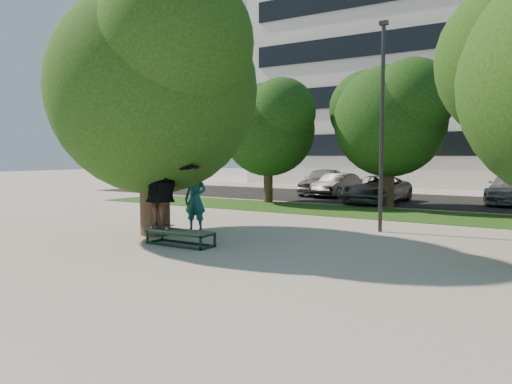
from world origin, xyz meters
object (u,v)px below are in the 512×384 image
Objects in this scene: tree_left at (153,78)px; bystander at (195,199)px; car_silver_a at (323,181)px; car_grey at (377,189)px; grind_box at (180,238)px; car_dark at (337,185)px; lamppost at (382,125)px.

tree_left reaches higher than bystander.
car_silver_a is (-1.87, 15.39, -3.64)m from tree_left.
car_silver_a is at bearing 145.59° from car_grey.
tree_left reaches higher than car_grey.
tree_left is at bearing -133.89° from bystander.
grind_box is at bearing -90.96° from car_grey.
grind_box is at bearing -84.14° from car_silver_a.
tree_left is 3.95× the size of grind_box.
bystander is 11.53m from car_grey.
car_dark reaches higher than grind_box.
tree_left is at bearing -143.58° from lamppost.
tree_left is 3.67m from bystander.
car_silver_a is (-2.54, 14.39, -0.18)m from bystander.
car_silver_a reaches higher than car_grey.
car_grey is (-3.00, 8.50, -2.51)m from lamppost.
car_silver_a is 0.99× the size of car_grey.
grind_box is (1.79, -0.97, -4.23)m from tree_left.
bystander reaches higher than grind_box.
grind_box is 0.39× the size of car_silver_a.
car_grey is at bearing 109.44° from lamppost.
car_grey is at bearing 79.53° from tree_left.
grind_box is at bearing -125.65° from lamppost.
grind_box is at bearing -70.10° from bystander.
lamppost is 3.39× the size of grind_box.
lamppost is at bearing -69.38° from car_grey.
grind_box is 2.39m from bystander.
car_grey is at bearing -42.36° from car_silver_a.
car_grey is (2.29, 12.41, -3.78)m from tree_left.
car_silver_a is at bearing 102.62° from grind_box.
tree_left reaches higher than car_dark.
car_dark is (-0.71, 14.61, -3.79)m from tree_left.
bystander is 0.42× the size of car_silver_a.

